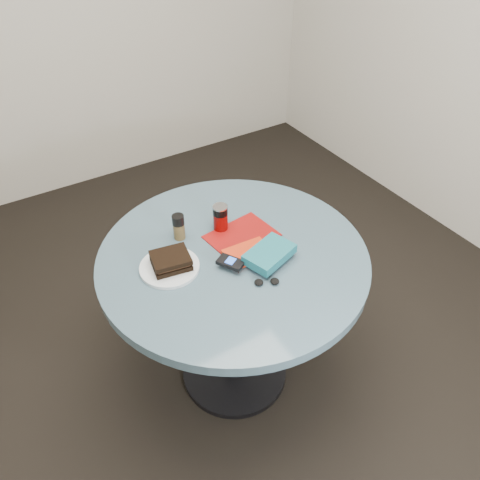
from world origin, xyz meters
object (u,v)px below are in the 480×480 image
headphones (267,282)px  plate (170,267)px  table (233,284)px  mp3_player (231,262)px  pepper_grinder (179,227)px  novel (269,254)px  red_book (248,253)px  magazine (242,236)px  sandwich (171,261)px  soda_can (220,218)px

headphones → plate: bearing=135.9°
table → mp3_player: mp3_player is taller
table → plate: bearing=168.6°
pepper_grinder → novel: pepper_grinder is taller
plate → red_book: red_book is taller
plate → magazine: bearing=3.3°
magazine → mp3_player: size_ratio=2.34×
red_book → pepper_grinder: bearing=129.7°
mp3_player → magazine: bearing=45.4°
table → magazine: bearing=39.8°
sandwich → novel: 0.35m
plate → magazine: (0.31, 0.02, -0.00)m
red_book → mp3_player: size_ratio=1.54×
pepper_grinder → magazine: (0.21, -0.12, -0.05)m
sandwich → magazine: size_ratio=0.59×
sandwich → pepper_grinder: size_ratio=1.41×
sandwich → table: bearing=-11.4°
magazine → novel: bearing=-94.1°
sandwich → soda_can: 0.28m
sandwich → headphones: (0.24, -0.24, -0.03)m
table → headphones: bearing=-85.1°
mp3_player → sandwich: bearing=148.9°
mp3_player → headphones: 0.15m
pepper_grinder → red_book: (0.17, -0.22, -0.04)m
table → mp3_player: (-0.05, -0.06, 0.19)m
plate → headphones: 0.35m
magazine → table: bearing=-147.3°
table → plate: (-0.23, 0.05, 0.17)m
table → headphones: size_ratio=10.94×
plate → magazine: 0.31m
table → plate: plate is taller
sandwich → novel: bearing=-25.8°
soda_can → pepper_grinder: (-0.16, 0.03, -0.00)m
sandwich → red_book: bearing=-17.5°
plate → pepper_grinder: (0.11, 0.14, 0.05)m
soda_can → magazine: bearing=-61.7°
table → magazine: 0.19m
table → mp3_player: size_ratio=9.34×
magazine → mp3_player: 0.18m
soda_can → headphones: size_ratio=1.18×
magazine → red_book: red_book is taller
plate → novel: 0.36m
magazine → pepper_grinder: bearing=142.9°
soda_can → novel: 0.26m
red_book → novel: size_ratio=0.92×
red_book → mp3_player: bearing=-161.8°
red_book → headphones: bearing=-95.6°
plate → headphones: headphones is taller
sandwich → headphones: sandwich is taller
magazine → headphones: bearing=-110.4°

